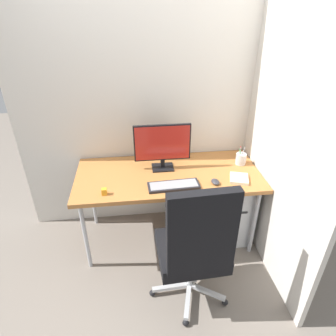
{
  "coord_description": "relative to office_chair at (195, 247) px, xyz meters",
  "views": [
    {
      "loc": [
        -0.27,
        -2.24,
        2.13
      ],
      "look_at": [
        -0.01,
        -0.07,
        0.85
      ],
      "focal_mm": 31.55,
      "sensor_mm": 36.0,
      "label": 1
    }
  ],
  "objects": [
    {
      "name": "monitor",
      "position": [
        -0.14,
        0.86,
        0.4
      ],
      "size": [
        0.51,
        0.16,
        0.42
      ],
      "color": "black",
      "rests_on": "desk"
    },
    {
      "name": "wall_side_right",
      "position": [
        0.75,
        0.59,
        0.81
      ],
      "size": [
        0.04,
        1.84,
        2.8
      ],
      "primitive_type": "cube",
      "color": "silver",
      "rests_on": "ground_plane"
    },
    {
      "name": "filing_cabinet",
      "position": [
        0.48,
        0.77,
        -0.27
      ],
      "size": [
        0.43,
        0.55,
        0.63
      ],
      "color": "silver",
      "rests_on": "ground_plane"
    },
    {
      "name": "office_chair",
      "position": [
        0.0,
        0.0,
        0.0
      ],
      "size": [
        0.62,
        0.64,
        1.15
      ],
      "color": "black",
      "rests_on": "ground_plane"
    },
    {
      "name": "notebook",
      "position": [
        0.49,
        0.57,
        0.18
      ],
      "size": [
        0.2,
        0.21,
        0.03
      ],
      "primitive_type": "cube",
      "rotation": [
        0.0,
        0.0,
        -0.29
      ],
      "color": "beige",
      "rests_on": "desk"
    },
    {
      "name": "wall_back",
      "position": [
        -0.1,
        1.15,
        0.81
      ],
      "size": [
        2.74,
        0.04,
        2.8
      ],
      "primitive_type": "cube",
      "color": "silver",
      "rests_on": "ground_plane"
    },
    {
      "name": "desk_clamp_accessory",
      "position": [
        -0.65,
        0.49,
        0.19
      ],
      "size": [
        0.04,
        0.04,
        0.05
      ],
      "primitive_type": "cube",
      "color": "orange",
      "rests_on": "desk"
    },
    {
      "name": "mouse",
      "position": [
        0.28,
        0.54,
        0.18
      ],
      "size": [
        0.08,
        0.1,
        0.03
      ],
      "primitive_type": "ellipsoid",
      "rotation": [
        0.0,
        0.0,
        0.17
      ],
      "color": "#333338",
      "rests_on": "desk"
    },
    {
      "name": "ground_plane",
      "position": [
        -0.1,
        0.75,
        -0.59
      ],
      "size": [
        8.0,
        8.0,
        0.0
      ],
      "primitive_type": "plane",
      "color": "slate"
    },
    {
      "name": "pen_holder",
      "position": [
        0.6,
        0.84,
        0.22
      ],
      "size": [
        0.1,
        0.1,
        0.18
      ],
      "color": "silver",
      "rests_on": "desk"
    },
    {
      "name": "keyboard",
      "position": [
        -0.08,
        0.53,
        0.17
      ],
      "size": [
        0.44,
        0.17,
        0.02
      ],
      "color": "black",
      "rests_on": "desk"
    },
    {
      "name": "desk",
      "position": [
        -0.1,
        0.75,
        0.12
      ],
      "size": [
        1.64,
        0.74,
        0.75
      ],
      "color": "#B27038",
      "rests_on": "ground_plane"
    }
  ]
}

